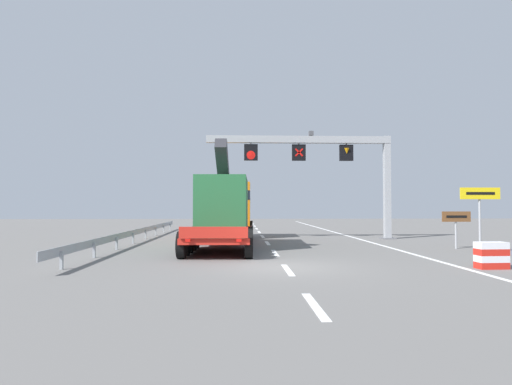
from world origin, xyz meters
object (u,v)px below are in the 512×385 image
Objects in this scene: heavy_haul_truck_red at (227,208)px; exit_sign_yellow at (480,203)px; overhead_lane_gantry at (323,156)px; crash_barrier_striped at (491,255)px; tourist_info_sign_brown at (456,221)px.

heavy_haul_truck_red reaches higher than exit_sign_yellow.
overhead_lane_gantry is 11.75× the size of crash_barrier_striped.
crash_barrier_striped is (9.24, -10.53, -1.54)m from heavy_haul_truck_red.
crash_barrier_striped is (-2.19, -6.77, -0.95)m from tourist_info_sign_brown.
exit_sign_yellow is 1.59× the size of tourist_info_sign_brown.
overhead_lane_gantry is at bearing 103.36° from crash_barrier_striped.
heavy_haul_truck_red reaches higher than tourist_info_sign_brown.
tourist_info_sign_brown is (0.06, 2.29, -0.87)m from exit_sign_yellow.
overhead_lane_gantry is 0.85× the size of heavy_haul_truck_red.
heavy_haul_truck_red is 7.66× the size of tourist_info_sign_brown.
heavy_haul_truck_red is 12.06m from tourist_info_sign_brown.
tourist_info_sign_brown is at bearing -18.23° from heavy_haul_truck_red.
overhead_lane_gantry is 7.47m from heavy_haul_truck_red.
heavy_haul_truck_red is at bearing 131.27° from crash_barrier_striped.
crash_barrier_striped is (3.15, -13.28, -4.88)m from overhead_lane_gantry.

